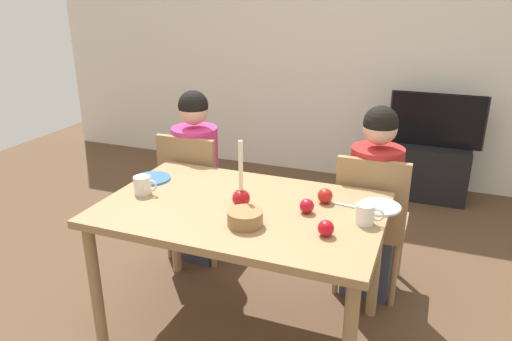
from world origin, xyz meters
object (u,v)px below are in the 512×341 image
(apple_near_candle, at_px, (307,206))
(person_right_child, at_px, (373,206))
(tv_stand, at_px, (430,171))
(dining_table, at_px, (242,221))
(plate_left, at_px, (152,179))
(chair_right, at_px, (371,217))
(person_left_child, at_px, (197,179))
(candle_centerpiece, at_px, (241,194))
(apple_by_left_plate, at_px, (325,196))
(chair_left, at_px, (195,189))
(mug_left, at_px, (143,185))
(tv, at_px, (437,120))
(mug_right, at_px, (366,214))
(bowl_walnuts, at_px, (245,218))
(plate_right, at_px, (380,207))
(apple_by_right_mug, at_px, (326,228))

(apple_near_candle, bearing_deg, person_right_child, 67.56)
(tv_stand, bearing_deg, dining_table, -110.42)
(plate_left, distance_m, apple_near_candle, 0.95)
(chair_right, height_order, person_left_child, person_left_child)
(candle_centerpiece, bearing_deg, plate_left, 166.27)
(chair_right, height_order, apple_by_left_plate, chair_right)
(chair_left, relative_size, apple_by_left_plate, 11.67)
(mug_left, bearing_deg, apple_near_candle, 5.51)
(tv, xyz_separation_m, plate_left, (-1.47, -2.16, 0.05))
(person_left_child, distance_m, tv_stand, 2.23)
(dining_table, bearing_deg, apple_by_left_plate, 26.43)
(apple_by_left_plate, bearing_deg, person_left_child, 155.26)
(chair_right, distance_m, candle_centerpiece, 0.89)
(chair_left, bearing_deg, apple_near_candle, -31.38)
(dining_table, distance_m, mug_left, 0.57)
(person_left_child, distance_m, plate_left, 0.53)
(tv, height_order, plate_left, tv)
(dining_table, height_order, chair_right, chair_right)
(chair_right, height_order, plate_left, chair_right)
(chair_left, bearing_deg, tv_stand, 49.30)
(mug_right, distance_m, bowl_walnuts, 0.56)
(chair_left, relative_size, candle_centerpiece, 2.61)
(tv_stand, bearing_deg, plate_right, -95.72)
(person_left_child, distance_m, mug_left, 0.72)
(mug_right, bearing_deg, person_left_child, 153.26)
(apple_near_candle, relative_size, apple_by_right_mug, 0.97)
(tv_stand, relative_size, bowl_walnuts, 3.88)
(plate_right, height_order, apple_by_right_mug, apple_by_right_mug)
(plate_right, bearing_deg, tv, 84.28)
(tv_stand, distance_m, tv, 0.47)
(apple_near_candle, bearing_deg, candle_centerpiece, -171.42)
(plate_left, distance_m, apple_by_right_mug, 1.12)
(dining_table, distance_m, chair_right, 0.85)
(mug_left, bearing_deg, candle_centerpiece, 3.67)
(person_right_child, relative_size, plate_right, 5.64)
(plate_left, height_order, apple_near_candle, apple_near_candle)
(mug_left, bearing_deg, bowl_walnuts, -12.59)
(dining_table, height_order, candle_centerpiece, candle_centerpiece)
(plate_left, bearing_deg, candle_centerpiece, -13.73)
(chair_right, relative_size, mug_right, 6.77)
(chair_left, relative_size, bowl_walnuts, 5.45)
(person_left_child, bearing_deg, apple_by_right_mug, -36.61)
(dining_table, distance_m, candle_centerpiece, 0.15)
(candle_centerpiece, bearing_deg, bowl_walnuts, -61.62)
(tv_stand, relative_size, apple_by_right_mug, 8.71)
(tv_stand, distance_m, apple_by_right_mug, 2.54)
(chair_left, bearing_deg, candle_centerpiece, -45.69)
(chair_right, bearing_deg, candle_centerpiece, -133.03)
(person_left_child, relative_size, tv_stand, 1.83)
(person_left_child, bearing_deg, candle_centerpiece, -47.17)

